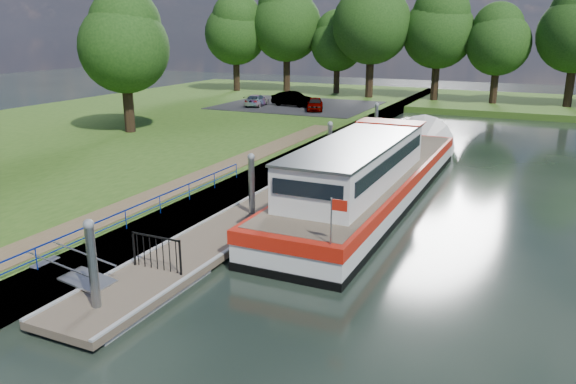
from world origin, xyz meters
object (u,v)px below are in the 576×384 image
at_px(barge, 376,175).
at_px(car_b, 293,99).
at_px(pontoon, 296,191).
at_px(car_a, 315,104).
at_px(car_c, 256,100).

bearing_deg(barge, car_b, 122.87).
height_order(pontoon, car_a, car_a).
xyz_separation_m(barge, car_b, (-14.71, 22.77, 0.42)).
bearing_deg(barge, car_a, 119.26).
bearing_deg(car_c, barge, 120.43).
distance_m(barge, car_a, 23.96).
xyz_separation_m(pontoon, barge, (3.60, 1.29, 0.90)).
xyz_separation_m(barge, car_a, (-11.71, 20.90, 0.33)).
distance_m(pontoon, car_c, 26.83).
bearing_deg(barge, pontoon, -160.24).
height_order(barge, car_c, barge).
relative_size(car_a, car_b, 0.84).
bearing_deg(car_b, car_c, 121.64).
bearing_deg(car_b, pontoon, -146.92).
distance_m(car_a, car_b, 3.53).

